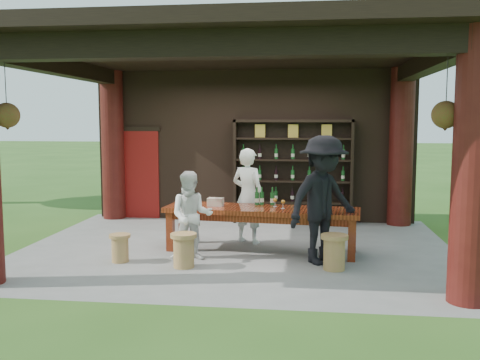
# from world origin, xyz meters

# --- Properties ---
(ground) EXTENTS (90.00, 90.00, 0.00)m
(ground) POSITION_xyz_m (0.00, 0.00, 0.00)
(ground) COLOR #2D5119
(ground) RESTS_ON ground
(pavilion) EXTENTS (7.50, 6.00, 3.60)m
(pavilion) POSITION_xyz_m (-0.01, 0.43, 2.13)
(pavilion) COLOR slate
(pavilion) RESTS_ON ground
(wine_shelf) EXTENTS (2.53, 0.39, 2.23)m
(wine_shelf) POSITION_xyz_m (0.89, 2.45, 1.12)
(wine_shelf) COLOR black
(wine_shelf) RESTS_ON ground
(tasting_table) EXTENTS (3.33, 1.17, 0.75)m
(tasting_table) POSITION_xyz_m (0.43, -0.16, 0.63)
(tasting_table) COLOR #501B0B
(tasting_table) RESTS_ON ground
(stool_near_left) EXTENTS (0.40, 0.40, 0.52)m
(stool_near_left) POSITION_xyz_m (-0.65, -1.30, 0.28)
(stool_near_left) COLOR olive
(stool_near_left) RESTS_ON ground
(stool_near_right) EXTENTS (0.40, 0.40, 0.53)m
(stool_near_right) POSITION_xyz_m (1.60, -1.15, 0.28)
(stool_near_right) COLOR olive
(stool_near_right) RESTS_ON ground
(stool_far_left) EXTENTS (0.33, 0.33, 0.44)m
(stool_far_left) POSITION_xyz_m (-1.71, -1.11, 0.23)
(stool_far_left) COLOR olive
(stool_far_left) RESTS_ON ground
(host) EXTENTS (0.74, 0.64, 1.72)m
(host) POSITION_xyz_m (0.14, 0.47, 0.86)
(host) COLOR white
(host) RESTS_ON ground
(guest_woman) EXTENTS (0.77, 0.64, 1.42)m
(guest_woman) POSITION_xyz_m (-0.62, -0.84, 0.71)
(guest_woman) COLOR white
(guest_woman) RESTS_ON ground
(guest_man) EXTENTS (1.46, 1.39, 1.98)m
(guest_man) POSITION_xyz_m (1.44, -0.79, 0.99)
(guest_man) COLOR black
(guest_man) RESTS_ON ground
(table_bottles) EXTENTS (0.35, 0.11, 0.31)m
(table_bottles) POSITION_xyz_m (0.45, 0.15, 0.90)
(table_bottles) COLOR #194C1E
(table_bottles) RESTS_ON tasting_table
(table_glasses) EXTENTS (0.98, 0.32, 0.15)m
(table_glasses) POSITION_xyz_m (1.09, -0.17, 0.82)
(table_glasses) COLOR silver
(table_glasses) RESTS_ON tasting_table
(napkin_basket) EXTENTS (0.28, 0.21, 0.14)m
(napkin_basket) POSITION_xyz_m (-0.36, -0.09, 0.82)
(napkin_basket) COLOR #BF6672
(napkin_basket) RESTS_ON tasting_table
(shrubs) EXTENTS (19.65, 8.19, 1.36)m
(shrubs) POSITION_xyz_m (1.55, 0.93, 0.56)
(shrubs) COLOR #194C14
(shrubs) RESTS_ON ground
(trees) EXTENTS (21.44, 10.47, 4.80)m
(trees) POSITION_xyz_m (3.74, 1.09, 3.37)
(trees) COLOR #3F2819
(trees) RESTS_ON ground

